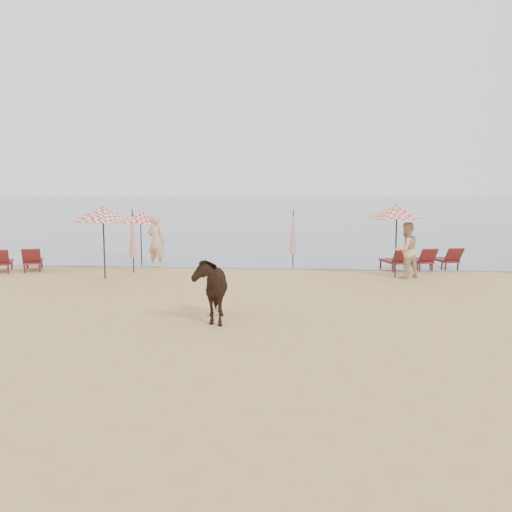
{
  "coord_description": "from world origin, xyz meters",
  "views": [
    {
      "loc": [
        1.4,
        -10.5,
        3.02
      ],
      "look_at": [
        0.0,
        5.0,
        1.1
      ],
      "focal_mm": 40.0,
      "sensor_mm": 36.0,
      "label": 1
    }
  ],
  "objects_px": {
    "lounger_cluster_left": "(17,260)",
    "beachgoer_left": "(156,241)",
    "cow": "(209,288)",
    "umbrella_open_right": "(397,212)",
    "umbrella_open_left_b": "(141,216)",
    "umbrella_closed_right": "(293,232)",
    "umbrella_closed_left": "(133,234)",
    "beachgoer_right_a": "(406,250)",
    "lounger_cluster_right": "(421,259)",
    "umbrella_open_left_a": "(103,214)"
  },
  "relations": [
    {
      "from": "umbrella_open_left_a",
      "to": "umbrella_closed_left",
      "type": "relative_size",
      "value": 1.06
    },
    {
      "from": "lounger_cluster_right",
      "to": "umbrella_closed_left",
      "type": "relative_size",
      "value": 1.3
    },
    {
      "from": "beachgoer_left",
      "to": "lounger_cluster_left",
      "type": "bearing_deg",
      "value": 35.42
    },
    {
      "from": "cow",
      "to": "beachgoer_right_a",
      "type": "height_order",
      "value": "beachgoer_right_a"
    },
    {
      "from": "umbrella_closed_right",
      "to": "lounger_cluster_left",
      "type": "bearing_deg",
      "value": -167.86
    },
    {
      "from": "lounger_cluster_right",
      "to": "cow",
      "type": "distance_m",
      "value": 10.47
    },
    {
      "from": "umbrella_open_left_b",
      "to": "umbrella_closed_right",
      "type": "distance_m",
      "value": 5.97
    },
    {
      "from": "umbrella_open_left_b",
      "to": "beachgoer_left",
      "type": "xyz_separation_m",
      "value": [
        0.9,
        -1.1,
        -0.88
      ]
    },
    {
      "from": "lounger_cluster_left",
      "to": "umbrella_open_left_b",
      "type": "distance_m",
      "value": 4.75
    },
    {
      "from": "umbrella_open_right",
      "to": "umbrella_closed_right",
      "type": "distance_m",
      "value": 4.18
    },
    {
      "from": "umbrella_open_left_b",
      "to": "umbrella_closed_left",
      "type": "relative_size",
      "value": 0.97
    },
    {
      "from": "umbrella_open_left_b",
      "to": "beachgoer_left",
      "type": "relative_size",
      "value": 1.09
    },
    {
      "from": "lounger_cluster_right",
      "to": "umbrella_closed_left",
      "type": "xyz_separation_m",
      "value": [
        -10.15,
        -1.56,
        0.97
      ]
    },
    {
      "from": "umbrella_open_left_b",
      "to": "beachgoer_right_a",
      "type": "distance_m",
      "value": 10.1
    },
    {
      "from": "lounger_cluster_left",
      "to": "beachgoer_right_a",
      "type": "bearing_deg",
      "value": -22.85
    },
    {
      "from": "cow",
      "to": "umbrella_open_right",
      "type": "bearing_deg",
      "value": 40.21
    },
    {
      "from": "lounger_cluster_left",
      "to": "umbrella_closed_right",
      "type": "xyz_separation_m",
      "value": [
        9.67,
        2.08,
        0.91
      ]
    },
    {
      "from": "umbrella_closed_right",
      "to": "cow",
      "type": "relative_size",
      "value": 1.2
    },
    {
      "from": "umbrella_open_right",
      "to": "cow",
      "type": "distance_m",
      "value": 8.39
    },
    {
      "from": "lounger_cluster_right",
      "to": "umbrella_open_left_a",
      "type": "relative_size",
      "value": 1.23
    },
    {
      "from": "umbrella_open_left_b",
      "to": "umbrella_closed_right",
      "type": "relative_size",
      "value": 1.01
    },
    {
      "from": "umbrella_closed_right",
      "to": "beachgoer_right_a",
      "type": "bearing_deg",
      "value": -30.27
    },
    {
      "from": "beachgoer_right_a",
      "to": "lounger_cluster_left",
      "type": "bearing_deg",
      "value": -29.5
    },
    {
      "from": "beachgoer_left",
      "to": "beachgoer_right_a",
      "type": "relative_size",
      "value": 1.08
    },
    {
      "from": "umbrella_open_left_a",
      "to": "cow",
      "type": "height_order",
      "value": "umbrella_open_left_a"
    },
    {
      "from": "lounger_cluster_left",
      "to": "umbrella_closed_left",
      "type": "bearing_deg",
      "value": -20.32
    },
    {
      "from": "lounger_cluster_left",
      "to": "beachgoer_left",
      "type": "height_order",
      "value": "beachgoer_left"
    },
    {
      "from": "lounger_cluster_right",
      "to": "beachgoer_left",
      "type": "height_order",
      "value": "beachgoer_left"
    },
    {
      "from": "umbrella_open_right",
      "to": "umbrella_closed_left",
      "type": "relative_size",
      "value": 1.09
    },
    {
      "from": "umbrella_closed_left",
      "to": "beachgoer_right_a",
      "type": "distance_m",
      "value": 9.3
    },
    {
      "from": "umbrella_open_left_b",
      "to": "beachgoer_left",
      "type": "height_order",
      "value": "umbrella_open_left_b"
    },
    {
      "from": "lounger_cluster_left",
      "to": "umbrella_closed_left",
      "type": "height_order",
      "value": "umbrella_closed_left"
    },
    {
      "from": "lounger_cluster_right",
      "to": "umbrella_closed_right",
      "type": "relative_size",
      "value": 1.35
    },
    {
      "from": "lounger_cluster_left",
      "to": "beachgoer_left",
      "type": "distance_m",
      "value": 4.89
    },
    {
      "from": "umbrella_open_right",
      "to": "umbrella_closed_right",
      "type": "bearing_deg",
      "value": 143.52
    },
    {
      "from": "cow",
      "to": "beachgoer_right_a",
      "type": "bearing_deg",
      "value": 38.47
    },
    {
      "from": "lounger_cluster_right",
      "to": "beachgoer_right_a",
      "type": "height_order",
      "value": "beachgoer_right_a"
    },
    {
      "from": "beachgoer_left",
      "to": "beachgoer_right_a",
      "type": "height_order",
      "value": "beachgoer_left"
    },
    {
      "from": "umbrella_closed_left",
      "to": "beachgoer_right_a",
      "type": "xyz_separation_m",
      "value": [
        9.28,
        -0.27,
        -0.45
      ]
    },
    {
      "from": "umbrella_open_left_a",
      "to": "cow",
      "type": "distance_m",
      "value": 7.15
    },
    {
      "from": "beachgoer_right_a",
      "to": "umbrella_open_right",
      "type": "bearing_deg",
      "value": -26.26
    },
    {
      "from": "lounger_cluster_left",
      "to": "umbrella_open_right",
      "type": "bearing_deg",
      "value": -22.93
    },
    {
      "from": "umbrella_open_left_b",
      "to": "cow",
      "type": "height_order",
      "value": "umbrella_open_left_b"
    },
    {
      "from": "lounger_cluster_left",
      "to": "umbrella_open_left_a",
      "type": "relative_size",
      "value": 0.9
    },
    {
      "from": "lounger_cluster_left",
      "to": "umbrella_open_left_a",
      "type": "xyz_separation_m",
      "value": [
        3.61,
        -1.19,
        1.7
      ]
    },
    {
      "from": "umbrella_closed_right",
      "to": "beachgoer_left",
      "type": "relative_size",
      "value": 1.08
    },
    {
      "from": "umbrella_open_left_a",
      "to": "umbrella_open_left_b",
      "type": "xyz_separation_m",
      "value": [
        0.13,
        3.71,
        -0.24
      ]
    },
    {
      "from": "umbrella_open_right",
      "to": "umbrella_closed_left",
      "type": "height_order",
      "value": "umbrella_open_right"
    },
    {
      "from": "lounger_cluster_right",
      "to": "umbrella_open_left_b",
      "type": "height_order",
      "value": "umbrella_open_left_b"
    },
    {
      "from": "umbrella_open_right",
      "to": "beachgoer_left",
      "type": "distance_m",
      "value": 8.68
    }
  ]
}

